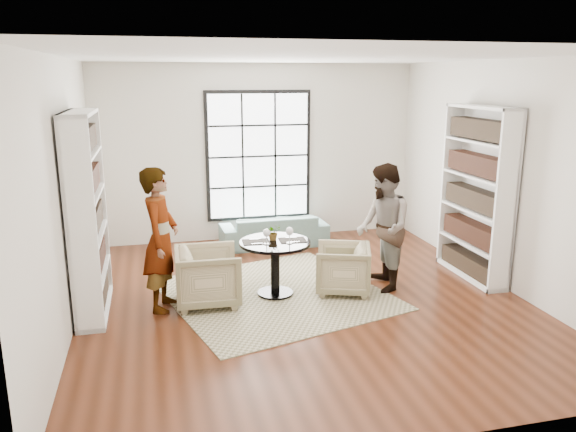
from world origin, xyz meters
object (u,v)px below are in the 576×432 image
object	(u,v)px
wine_glass_left	(267,233)
wine_glass_right	(290,232)
armchair_right	(343,269)
person_right	(383,228)
armchair_left	(208,276)
pedestal_table	(275,256)
flower_centerpiece	(273,232)
person_left	(161,240)
sofa	(274,230)

from	to	relation	value
wine_glass_left	wine_glass_right	distance (m)	0.29
armchair_right	person_right	world-z (taller)	person_right
wine_glass_right	armchair_right	bearing A→B (deg)	2.06
armchair_left	person_right	world-z (taller)	person_right
pedestal_table	flower_centerpiece	size ratio (longest dim) A/B	4.40
person_right	flower_centerpiece	xyz separation A→B (m)	(-1.44, 0.18, -0.01)
pedestal_table	person_left	size ratio (longest dim) A/B	0.52
sofa	person_left	distance (m)	3.03
sofa	armchair_right	distance (m)	2.35
armchair_right	pedestal_table	bearing A→B (deg)	-77.29
pedestal_table	wine_glass_right	distance (m)	0.41
wine_glass_right	flower_centerpiece	xyz separation A→B (m)	(-0.17, 0.20, -0.05)
person_right	wine_glass_right	distance (m)	1.28
pedestal_table	person_right	world-z (taller)	person_right
person_right	flower_centerpiece	size ratio (longest dim) A/B	8.13
wine_glass_left	pedestal_table	bearing A→B (deg)	39.40
pedestal_table	sofa	world-z (taller)	pedestal_table
flower_centerpiece	sofa	bearing A→B (deg)	77.59
pedestal_table	armchair_left	distance (m)	0.90
pedestal_table	wine_glass_right	world-z (taller)	wine_glass_right
person_right	wine_glass_left	world-z (taller)	person_right
sofa	flower_centerpiece	size ratio (longest dim) A/B	8.58
armchair_right	person_left	world-z (taller)	person_left
pedestal_table	sofa	xyz separation A→B (m)	(0.46, 2.20, -0.27)
wine_glass_left	person_right	bearing A→B (deg)	0.06
pedestal_table	wine_glass_right	bearing A→B (deg)	-39.46
armchair_left	flower_centerpiece	world-z (taller)	flower_centerpiece
person_left	person_right	distance (m)	2.86
flower_centerpiece	person_left	bearing A→B (deg)	-173.48
armchair_left	wine_glass_left	world-z (taller)	wine_glass_left
pedestal_table	wine_glass_left	bearing A→B (deg)	-140.60
person_right	person_left	bearing A→B (deg)	-83.75
armchair_right	flower_centerpiece	distance (m)	1.04
sofa	person_right	world-z (taller)	person_right
pedestal_table	armchair_left	xyz separation A→B (m)	(-0.87, -0.09, -0.17)
armchair_right	flower_centerpiece	xyz separation A→B (m)	(-0.89, 0.18, 0.51)
armchair_left	wine_glass_right	size ratio (longest dim) A/B	3.71
person_right	flower_centerpiece	bearing A→B (deg)	-90.46
person_left	wine_glass_right	world-z (taller)	person_left
wine_glass_left	flower_centerpiece	world-z (taller)	flower_centerpiece
pedestal_table	wine_glass_right	size ratio (longest dim) A/B	4.27
wine_glass_left	wine_glass_right	world-z (taller)	wine_glass_right
armchair_right	wine_glass_left	distance (m)	1.16
sofa	armchair_left	size ratio (longest dim) A/B	2.25
pedestal_table	armchair_right	distance (m)	0.92
sofa	armchair_right	size ratio (longest dim) A/B	2.53
armchair_left	wine_glass_right	world-z (taller)	wine_glass_right
pedestal_table	armchair_left	size ratio (longest dim) A/B	1.15
pedestal_table	armchair_left	world-z (taller)	pedestal_table
sofa	wine_glass_left	world-z (taller)	wine_glass_left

